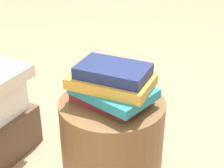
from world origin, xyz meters
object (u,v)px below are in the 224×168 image
at_px(side_table, 112,153).
at_px(book_ochre, 111,81).
at_px(book_teal, 113,91).
at_px(book_navy, 113,71).
at_px(book_maroon, 110,97).

height_order(side_table, book_ochre, book_ochre).
bearing_deg(book_teal, side_table, -25.33).
bearing_deg(book_ochre, book_navy, -166.49).
xyz_separation_m(book_maroon, book_navy, (-0.01, 0.00, 0.11)).
distance_m(book_ochre, book_navy, 0.04).
xyz_separation_m(book_maroon, book_ochre, (-0.01, 0.00, 0.07)).
distance_m(side_table, book_ochre, 0.33).
xyz_separation_m(side_table, book_maroon, (0.01, 0.00, 0.26)).
height_order(book_ochre, book_navy, book_navy).
height_order(side_table, book_maroon, book_maroon).
xyz_separation_m(book_teal, book_ochre, (0.01, -0.00, 0.04)).
xyz_separation_m(side_table, book_ochre, (0.00, 0.01, 0.33)).
bearing_deg(book_maroon, book_navy, 176.34).
bearing_deg(book_navy, side_table, -34.43).
bearing_deg(book_navy, book_ochre, 13.17).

